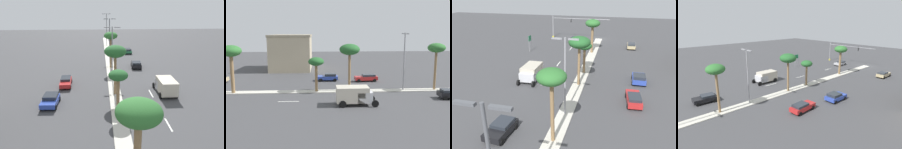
% 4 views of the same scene
% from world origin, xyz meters
% --- Properties ---
extents(ground_plane, '(160.00, 160.00, 0.00)m').
position_xyz_m(ground_plane, '(0.00, 33.57, 0.00)').
color(ground_plane, '#424244').
extents(median_curb, '(1.80, 86.33, 0.12)m').
position_xyz_m(median_curb, '(0.00, 43.16, 0.06)').
color(median_curb, beige).
rests_on(median_curb, ground).
extents(lane_stripe_right, '(0.20, 2.80, 0.01)m').
position_xyz_m(lane_stripe_right, '(5.48, 4.00, 0.01)').
color(lane_stripe_right, silver).
rests_on(lane_stripe_right, ground).
extents(lane_stripe_leading, '(0.20, 2.80, 0.01)m').
position_xyz_m(lane_stripe_leading, '(5.48, 11.79, 0.01)').
color(lane_stripe_leading, silver).
rests_on(lane_stripe_leading, ground).
extents(lane_stripe_mid, '(0.20, 2.80, 0.01)m').
position_xyz_m(lane_stripe_mid, '(5.48, 23.00, 0.01)').
color(lane_stripe_mid, silver).
rests_on(lane_stripe_mid, ground).
extents(lane_stripe_outboard, '(0.20, 2.80, 0.01)m').
position_xyz_m(lane_stripe_outboard, '(5.48, 31.94, 0.01)').
color(lane_stripe_outboard, silver).
rests_on(lane_stripe_outboard, ground).
extents(traffic_signal_gantry, '(15.75, 0.53, 6.07)m').
position_xyz_m(traffic_signal_gantry, '(8.85, 1.24, 3.87)').
color(traffic_signal_gantry, gray).
rests_on(traffic_signal_gantry, ground).
extents(directional_road_sign, '(0.10, 1.38, 3.58)m').
position_xyz_m(directional_road_sign, '(13.97, 16.06, 2.57)').
color(directional_road_sign, gray).
rests_on(directional_road_sign, ground).
extents(palm_tree_outboard, '(3.16, 3.16, 7.26)m').
position_xyz_m(palm_tree_outboard, '(0.27, 14.06, 6.20)').
color(palm_tree_outboard, olive).
rests_on(palm_tree_outboard, median_curb).
extents(palm_tree_right, '(2.42, 2.42, 5.33)m').
position_xyz_m(palm_tree_right, '(-0.01, 26.71, 4.57)').
color(palm_tree_right, olive).
rests_on(palm_tree_right, median_curb).
extents(palm_tree_mid, '(3.17, 3.17, 7.38)m').
position_xyz_m(palm_tree_mid, '(-0.01, 31.90, 6.45)').
color(palm_tree_mid, olive).
rests_on(palm_tree_mid, median_curb).
extents(palm_tree_front, '(2.74, 2.74, 7.46)m').
position_xyz_m(palm_tree_front, '(0.03, 45.68, 6.57)').
color(palm_tree_front, olive).
rests_on(palm_tree_front, median_curb).
extents(street_lamp_right, '(2.90, 0.24, 9.06)m').
position_xyz_m(street_lamp_right, '(0.04, 40.55, 5.48)').
color(street_lamp_right, gray).
rests_on(street_lamp_right, median_curb).
extents(sedan_tan_rear, '(2.00, 4.32, 1.32)m').
position_xyz_m(sedan_tan_rear, '(-8.41, 8.17, 0.73)').
color(sedan_tan_rear, tan).
rests_on(sedan_tan_rear, ground).
extents(sedan_blue_left, '(2.17, 3.87, 1.40)m').
position_xyz_m(sedan_blue_left, '(-8.95, 28.85, 0.75)').
color(sedan_blue_left, '#2D47AD').
rests_on(sedan_blue_left, ground).
extents(sedan_silver_center, '(2.07, 3.94, 1.26)m').
position_xyz_m(sedan_silver_center, '(6.02, 4.97, 0.69)').
color(sedan_silver_center, '#B2B2B7').
rests_on(sedan_silver_center, ground).
extents(sedan_black_inboard, '(2.32, 3.96, 1.34)m').
position_xyz_m(sedan_black_inboard, '(5.42, 45.85, 0.74)').
color(sedan_black_inboard, black).
rests_on(sedan_black_inboard, ground).
extents(sedan_red_right, '(2.09, 4.39, 1.33)m').
position_xyz_m(sedan_red_right, '(-7.92, 36.02, 0.73)').
color(sedan_red_right, red).
rests_on(sedan_red_right, ground).
extents(box_truck, '(2.65, 5.26, 2.42)m').
position_xyz_m(box_truck, '(7.61, 31.84, 1.33)').
color(box_truck, silver).
rests_on(box_truck, ground).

